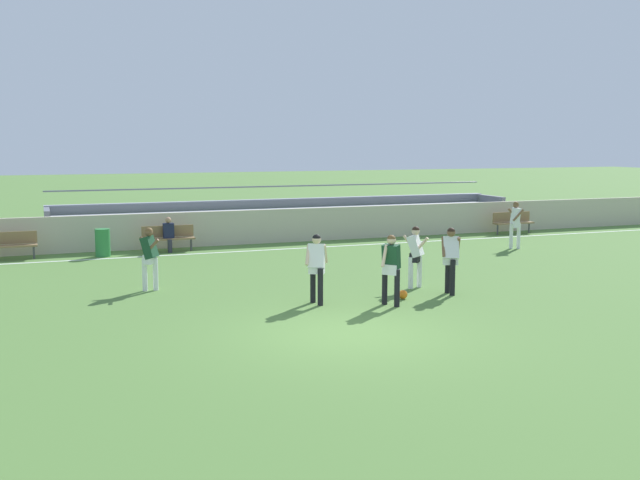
% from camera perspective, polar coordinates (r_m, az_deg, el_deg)
% --- Properties ---
extents(ground_plane, '(160.00, 160.00, 0.00)m').
position_cam_1_polar(ground_plane, '(14.74, 2.18, -7.27)').
color(ground_plane, '#517A38').
extents(field_line_sideline, '(44.00, 0.12, 0.01)m').
position_cam_1_polar(field_line_sideline, '(25.62, -8.03, -0.98)').
color(field_line_sideline, white).
rests_on(field_line_sideline, ground).
extents(sideline_wall, '(48.00, 0.16, 1.27)m').
position_cam_1_polar(sideline_wall, '(27.24, -8.88, 0.86)').
color(sideline_wall, beige).
rests_on(sideline_wall, ground).
extents(bleacher_stand, '(19.00, 2.41, 1.98)m').
position_cam_1_polar(bleacher_stand, '(30.02, -2.13, 1.87)').
color(bleacher_stand, '#9EA3AD').
rests_on(bleacher_stand, ground).
extents(bench_centre_sideline, '(1.80, 0.40, 0.90)m').
position_cam_1_polar(bench_centre_sideline, '(31.69, 14.70, 1.47)').
color(bench_centre_sideline, olive).
rests_on(bench_centre_sideline, ground).
extents(bench_near_bin, '(1.80, 0.40, 0.90)m').
position_cam_1_polar(bench_near_bin, '(25.85, -23.05, -0.22)').
color(bench_near_bin, olive).
rests_on(bench_near_bin, ground).
extents(bench_far_left, '(1.80, 0.40, 0.90)m').
position_cam_1_polar(bench_far_left, '(26.15, -11.68, 0.31)').
color(bench_far_left, olive).
rests_on(bench_far_left, ground).
extents(trash_bin, '(0.49, 0.49, 0.93)m').
position_cam_1_polar(trash_bin, '(25.54, -16.49, -0.20)').
color(trash_bin, '#2D7F3D').
rests_on(trash_bin, ground).
extents(spectator_seated, '(0.36, 0.42, 1.21)m').
position_cam_1_polar(spectator_seated, '(26.02, -11.64, 0.62)').
color(spectator_seated, '#2D2D38').
rests_on(spectator_seated, ground).
extents(player_white_wide_left, '(0.60, 0.50, 1.68)m').
position_cam_1_polar(player_white_wide_left, '(18.58, 10.09, -1.13)').
color(player_white_wide_left, black).
rests_on(player_white_wide_left, ground).
extents(player_dark_wide_right, '(0.66, 0.47, 1.66)m').
position_cam_1_polar(player_dark_wide_right, '(17.10, 5.53, -1.84)').
color(player_dark_wide_right, black).
rests_on(player_dark_wide_right, ground).
extents(player_white_trailing_run, '(0.55, 0.73, 1.62)m').
position_cam_1_polar(player_white_trailing_run, '(19.26, 7.40, -0.91)').
color(player_white_trailing_run, white).
rests_on(player_white_trailing_run, ground).
extents(player_white_pressing_high, '(0.46, 0.57, 1.69)m').
position_cam_1_polar(player_white_pressing_high, '(27.15, 14.90, 1.46)').
color(player_white_pressing_high, white).
rests_on(player_white_pressing_high, ground).
extents(player_white_challenging, '(0.67, 0.50, 1.65)m').
position_cam_1_polar(player_white_challenging, '(17.20, -0.27, -1.77)').
color(player_white_challenging, black).
rests_on(player_white_challenging, ground).
extents(player_dark_on_ball, '(0.51, 0.68, 1.63)m').
position_cam_1_polar(player_dark_on_ball, '(19.25, -13.07, -1.02)').
color(player_dark_on_ball, white).
rests_on(player_dark_on_ball, ground).
extents(soccer_ball, '(0.22, 0.22, 0.22)m').
position_cam_1_polar(soccer_ball, '(18.02, 6.45, -4.21)').
color(soccer_ball, orange).
rests_on(soccer_ball, ground).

